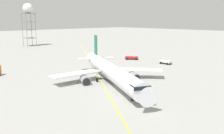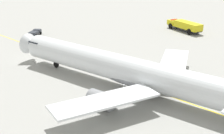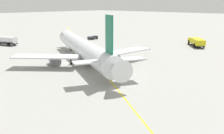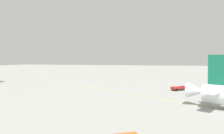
# 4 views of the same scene
# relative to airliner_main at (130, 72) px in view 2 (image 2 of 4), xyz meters

# --- Properties ---
(ground_plane) EXTENTS (600.00, 600.00, 0.00)m
(ground_plane) POSITION_rel_airliner_main_xyz_m (-3.68, 1.32, -2.87)
(ground_plane) COLOR #9E9E99
(airliner_main) EXTENTS (28.82, 42.83, 11.58)m
(airliner_main) POSITION_rel_airliner_main_xyz_m (0.00, 0.00, 0.00)
(airliner_main) COLOR silver
(airliner_main) RESTS_ON ground_plane
(baggage_truck_truck) EXTENTS (3.87, 2.07, 1.22)m
(baggage_truck_truck) POSITION_rel_airliner_main_xyz_m (27.05, 26.89, -2.16)
(baggage_truck_truck) COLOR #232326
(baggage_truck_truck) RESTS_ON ground_plane
(fire_tender_truck) EXTENTS (9.60, 8.92, 2.50)m
(fire_tender_truck) POSITION_rel_airliner_main_xyz_m (38.49, -8.29, -1.33)
(fire_tender_truck) COLOR #232326
(fire_tender_truck) RESTS_ON ground_plane
(taxiway_centreline) EXTENTS (108.04, 166.00, 0.01)m
(taxiway_centreline) POSITION_rel_airliner_main_xyz_m (-0.31, -4.82, -2.87)
(taxiway_centreline) COLOR yellow
(taxiway_centreline) RESTS_ON ground_plane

